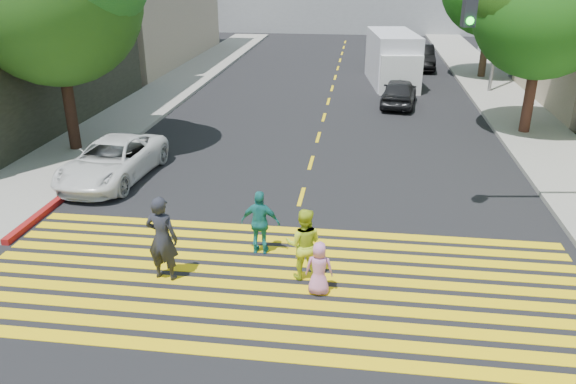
% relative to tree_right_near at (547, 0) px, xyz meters
% --- Properties ---
extents(ground, '(120.00, 120.00, 0.00)m').
position_rel_tree_right_near_xyz_m(ground, '(-8.16, -13.46, -5.10)').
color(ground, black).
extents(sidewalk_left, '(3.00, 40.00, 0.15)m').
position_rel_tree_right_near_xyz_m(sidewalk_left, '(-16.66, 8.54, -5.03)').
color(sidewalk_left, gray).
rests_on(sidewalk_left, ground).
extents(sidewalk_right, '(3.00, 60.00, 0.15)m').
position_rel_tree_right_near_xyz_m(sidewalk_right, '(0.34, 1.54, -5.03)').
color(sidewalk_right, gray).
rests_on(sidewalk_right, ground).
extents(curb_red, '(0.20, 8.00, 0.16)m').
position_rel_tree_right_near_xyz_m(curb_red, '(-15.06, -7.46, -5.02)').
color(curb_red, maroon).
rests_on(curb_red, ground).
extents(crosswalk, '(13.40, 5.30, 0.01)m').
position_rel_tree_right_near_xyz_m(crosswalk, '(-8.16, -12.18, -5.09)').
color(crosswalk, yellow).
rests_on(crosswalk, ground).
extents(lane_line, '(0.12, 34.40, 0.01)m').
position_rel_tree_right_near_xyz_m(lane_line, '(-8.16, 9.04, -5.10)').
color(lane_line, yellow).
rests_on(lane_line, ground).
extents(tree_right_near, '(6.11, 5.86, 7.54)m').
position_rel_tree_right_near_xyz_m(tree_right_near, '(0.00, 0.00, 0.00)').
color(tree_right_near, '#3E2019').
rests_on(tree_right_near, ground).
extents(pedestrian_man, '(0.77, 0.56, 1.95)m').
position_rel_tree_right_near_xyz_m(pedestrian_man, '(-10.63, -12.37, -4.13)').
color(pedestrian_man, '#21222B').
rests_on(pedestrian_man, ground).
extents(pedestrian_woman, '(0.81, 0.63, 1.65)m').
position_rel_tree_right_near_xyz_m(pedestrian_woman, '(-7.62, -11.94, -4.28)').
color(pedestrian_woman, '#C0D826').
rests_on(pedestrian_woman, ground).
extents(pedestrian_child, '(0.58, 0.38, 1.18)m').
position_rel_tree_right_near_xyz_m(pedestrian_child, '(-7.23, -12.53, -4.51)').
color(pedestrian_child, '#CD7AB5').
rests_on(pedestrian_child, ground).
extents(pedestrian_extra, '(0.94, 0.43, 1.58)m').
position_rel_tree_right_near_xyz_m(pedestrian_extra, '(-8.75, -10.94, -4.31)').
color(pedestrian_extra, '#1D7A7C').
rests_on(pedestrian_extra, ground).
extents(white_sedan, '(2.41, 4.72, 1.27)m').
position_rel_tree_right_near_xyz_m(white_sedan, '(-14.24, -6.83, -4.46)').
color(white_sedan, white).
rests_on(white_sedan, ground).
extents(dark_car_near, '(2.00, 3.99, 1.30)m').
position_rel_tree_right_near_xyz_m(dark_car_near, '(-4.80, 4.15, -4.45)').
color(dark_car_near, black).
rests_on(dark_car_near, ground).
extents(silver_car, '(1.92, 4.47, 1.28)m').
position_rel_tree_right_near_xyz_m(silver_car, '(-4.69, 14.72, -4.46)').
color(silver_car, gray).
rests_on(silver_car, ground).
extents(dark_car_parked, '(1.61, 4.47, 1.47)m').
position_rel_tree_right_near_xyz_m(dark_car_parked, '(-2.99, 14.12, -4.37)').
color(dark_car_parked, black).
rests_on(dark_car_parked, ground).
extents(white_van, '(2.91, 6.13, 2.78)m').
position_rel_tree_right_near_xyz_m(white_van, '(-4.95, 9.01, -3.78)').
color(white_van, silver).
rests_on(white_van, ground).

